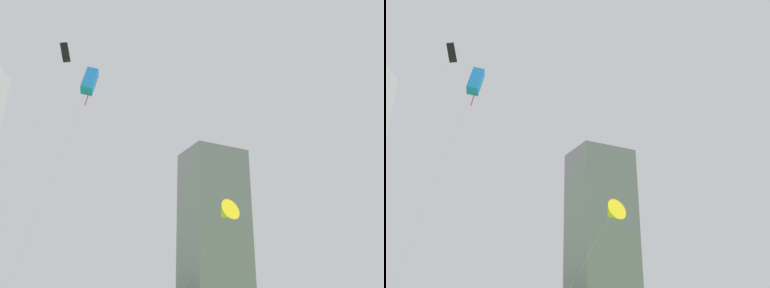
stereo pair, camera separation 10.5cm
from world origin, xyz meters
TOP-DOWN VIEW (x-y plane):
  - kite_flying_0 at (-14.55, 27.41)m, footprint 5.68×3.34m
  - kite_flying_1 at (6.36, 28.18)m, footprint 8.76×3.60m
  - kite_flying_4 at (-9.35, 12.88)m, footprint 4.89×1.46m
  - distant_highrise_0 at (29.92, 128.05)m, footprint 27.80×25.20m

SIDE VIEW (x-z plane):
  - kite_flying_1 at x=6.36m, z-range 4.76..17.48m
  - kite_flying_4 at x=-9.35m, z-range 8.55..28.31m
  - distant_highrise_0 at x=29.92m, z-range 0.00..57.42m
  - kite_flying_0 at x=-14.55m, z-range 14.79..46.99m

